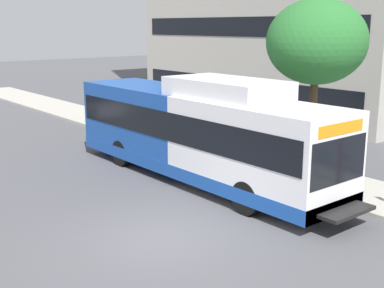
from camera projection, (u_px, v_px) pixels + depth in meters
The scene contains 4 objects.
ground_plane at pixel (35, 171), 18.99m from camera, with size 120.00×120.00×0.00m, color #4C4C51.
sidewalk_curb at pixel (211, 151), 21.78m from camera, with size 3.00×56.00×0.14m, color #A8A399.
transit_bus at pixel (198, 132), 17.64m from camera, with size 2.58×12.25×3.65m.
street_tree_near_stop at pixel (317, 42), 17.84m from camera, with size 3.53×3.53×6.11m.
Camera 1 is at (-7.02, -9.84, 5.31)m, focal length 47.68 mm.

